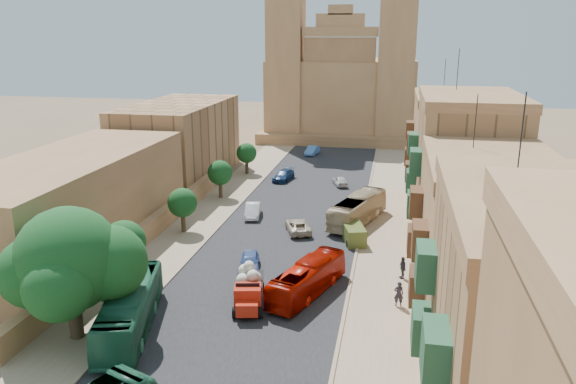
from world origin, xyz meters
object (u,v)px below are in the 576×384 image
at_px(olive_pickup, 353,234).
at_px(car_white_a, 253,210).
at_px(bus_cream_east, 358,209).
at_px(car_cream, 298,226).
at_px(street_tree_b, 182,203).
at_px(car_blue_a, 250,261).
at_px(car_blue_b, 312,150).
at_px(bus_red_east, 307,279).
at_px(church, 342,85).
at_px(street_tree_d, 247,153).
at_px(street_tree_c, 220,173).
at_px(car_white_b, 340,181).
at_px(street_tree_a, 124,242).
at_px(bus_green_north, 130,309).
at_px(red_truck, 249,287).
at_px(pedestrian_c, 403,268).
at_px(car_dkblue, 284,175).
at_px(ficus_tree, 70,263).
at_px(pedestrian_a, 399,294).

xyz_separation_m(olive_pickup, car_white_a, (-11.01, 5.40, -0.10)).
xyz_separation_m(bus_cream_east, car_cream, (-5.50, -3.88, -0.80)).
bearing_deg(street_tree_b, car_blue_a, -41.10).
bearing_deg(car_blue_b, car_white_a, -84.91).
height_order(olive_pickup, car_blue_a, olive_pickup).
bearing_deg(bus_red_east, car_white_a, -43.90).
distance_m(church, bus_red_east, 66.48).
bearing_deg(street_tree_d, car_white_a, -73.28).
height_order(street_tree_c, car_white_b, street_tree_c).
distance_m(street_tree_a, bus_red_east, 14.19).
bearing_deg(bus_green_north, car_cream, 55.50).
bearing_deg(red_truck, street_tree_b, 126.66).
bearing_deg(bus_cream_east, bus_red_east, 100.26).
distance_m(street_tree_d, pedestrian_c, 37.48).
xyz_separation_m(street_tree_a, bus_red_east, (14.00, 0.78, -2.16)).
bearing_deg(pedestrian_c, church, 168.50).
bearing_deg(car_dkblue, car_blue_b, 95.08).
distance_m(street_tree_c, car_white_a, 8.63).
height_order(street_tree_a, olive_pickup, street_tree_a).
bearing_deg(street_tree_d, street_tree_c, -90.00).
xyz_separation_m(street_tree_d, car_blue_a, (8.64, -31.53, -2.18)).
height_order(car_blue_a, car_white_b, car_blue_a).
bearing_deg(car_blue_b, bus_red_east, -74.08).
height_order(street_tree_d, pedestrian_c, street_tree_d).
xyz_separation_m(street_tree_d, car_white_a, (5.49, -18.26, -2.14)).
relative_size(church, car_blue_a, 9.37).
relative_size(bus_red_east, pedestrian_c, 4.92).
bearing_deg(bus_red_east, car_blue_a, -15.08).
bearing_deg(car_white_b, church, -103.99).
bearing_deg(bus_cream_east, car_blue_a, 78.12).
bearing_deg(car_dkblue, bus_green_north, -83.54).
relative_size(ficus_tree, street_tree_b, 1.97).
height_order(ficus_tree, car_white_b, ficus_tree).
distance_m(street_tree_a, street_tree_c, 24.00).
xyz_separation_m(bus_green_north, pedestrian_a, (17.14, 6.63, -0.56)).
distance_m(bus_red_east, car_blue_b, 49.64).
distance_m(church, bus_green_north, 73.86).
bearing_deg(pedestrian_c, street_tree_c, -153.84).
bearing_deg(church, street_tree_a, -98.54).
relative_size(car_dkblue, pedestrian_a, 2.44).
bearing_deg(car_white_a, car_white_b, 51.38).
xyz_separation_m(car_blue_a, pedestrian_c, (12.30, 0.50, 0.25)).
bearing_deg(street_tree_b, ficus_tree, -88.35).
distance_m(ficus_tree, street_tree_d, 44.06).
relative_size(street_tree_a, pedestrian_c, 2.81).
relative_size(street_tree_d, car_cream, 0.94).
distance_m(red_truck, car_white_a, 19.96).
bearing_deg(car_dkblue, bus_red_east, -66.03).
xyz_separation_m(car_white_a, car_white_b, (7.80, 14.31, -0.10)).
relative_size(car_white_a, car_white_b, 1.20).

